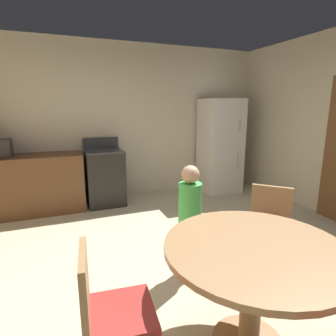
% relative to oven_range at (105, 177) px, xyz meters
% --- Properties ---
extents(ground_plane, '(14.00, 14.00, 0.00)m').
position_rel_oven_range_xyz_m(ground_plane, '(0.36, -2.41, -0.47)').
color(ground_plane, beige).
extents(wall_back, '(5.67, 0.12, 2.70)m').
position_rel_oven_range_xyz_m(wall_back, '(0.36, 0.40, 0.88)').
color(wall_back, beige).
rests_on(wall_back, ground).
extents(kitchen_counter, '(1.82, 0.60, 0.90)m').
position_rel_oven_range_xyz_m(kitchen_counter, '(-1.26, -0.00, -0.02)').
color(kitchen_counter, brown).
rests_on(kitchen_counter, ground).
extents(oven_range, '(0.60, 0.60, 1.10)m').
position_rel_oven_range_xyz_m(oven_range, '(0.00, 0.00, 0.00)').
color(oven_range, black).
rests_on(oven_range, ground).
extents(refrigerator, '(0.68, 0.68, 1.76)m').
position_rel_oven_range_xyz_m(refrigerator, '(2.19, -0.05, 0.41)').
color(refrigerator, white).
rests_on(refrigerator, ground).
extents(dining_table, '(1.17, 1.17, 0.76)m').
position_rel_oven_range_xyz_m(dining_table, '(0.46, -3.26, 0.13)').
color(dining_table, '#9E754C').
rests_on(dining_table, ground).
extents(chair_west, '(0.44, 0.44, 0.87)m').
position_rel_oven_range_xyz_m(chair_west, '(-0.47, -3.17, 0.03)').
color(chair_west, '#9E754C').
rests_on(chair_west, ground).
extents(chair_northeast, '(0.57, 0.57, 0.87)m').
position_rel_oven_range_xyz_m(chair_northeast, '(1.14, -2.62, 0.03)').
color(chair_northeast, '#9E754C').
rests_on(chair_northeast, ground).
extents(person_child, '(0.22, 0.22, 1.09)m').
position_rel_oven_range_xyz_m(person_child, '(0.45, -2.32, 0.11)').
color(person_child, '#8C337A').
rests_on(person_child, ground).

